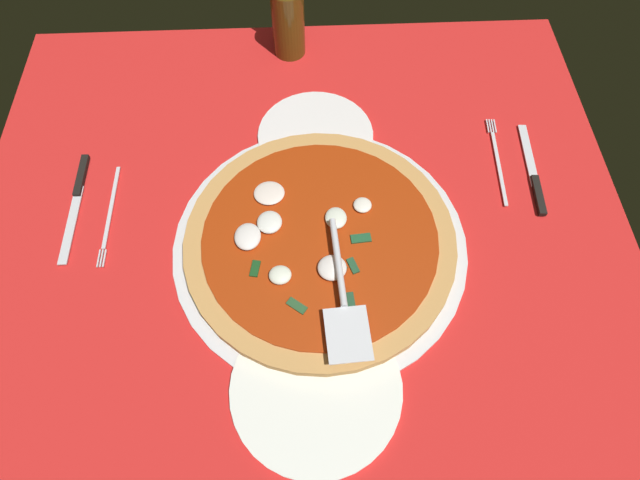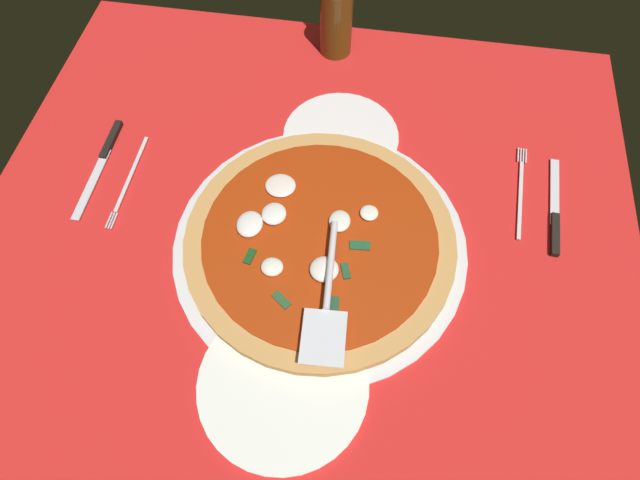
% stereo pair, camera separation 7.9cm
% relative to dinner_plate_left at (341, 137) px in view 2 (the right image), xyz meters
% --- Properties ---
extents(ground_plane, '(1.05, 1.05, 0.01)m').
position_rel_dinner_plate_left_xyz_m(ground_plane, '(0.23, -0.03, -0.01)').
color(ground_plane, red).
extents(checker_pattern, '(1.05, 1.05, 0.00)m').
position_rel_dinner_plate_left_xyz_m(checker_pattern, '(0.23, -0.03, -0.01)').
color(checker_pattern, silver).
rests_on(checker_pattern, ground_plane).
extents(pizza_pan, '(0.46, 0.46, 0.01)m').
position_rel_dinner_plate_left_xyz_m(pizza_pan, '(0.22, -0.00, -0.00)').
color(pizza_pan, silver).
rests_on(pizza_pan, ground_plane).
extents(dinner_plate_left, '(0.20, 0.20, 0.01)m').
position_rel_dinner_plate_left_xyz_m(dinner_plate_left, '(0.00, 0.00, 0.00)').
color(dinner_plate_left, white).
rests_on(dinner_plate_left, ground_plane).
extents(dinner_plate_right, '(0.23, 0.23, 0.01)m').
position_rel_dinner_plate_left_xyz_m(dinner_plate_right, '(0.44, -0.02, 0.00)').
color(dinner_plate_right, white).
rests_on(dinner_plate_right, ground_plane).
extents(pizza, '(0.42, 0.42, 0.03)m').
position_rel_dinner_plate_left_xyz_m(pizza, '(0.22, -0.00, 0.01)').
color(pizza, tan).
rests_on(pizza, pizza_pan).
extents(pizza_server, '(0.22, 0.06, 0.01)m').
position_rel_dinner_plate_left_xyz_m(pizza_server, '(0.33, 0.03, 0.04)').
color(pizza_server, silver).
rests_on(pizza_server, pizza).
extents(place_setting_near, '(0.21, 0.13, 0.01)m').
position_rel_dinner_plate_left_xyz_m(place_setting_near, '(0.13, -0.37, -0.00)').
color(place_setting_near, white).
rests_on(place_setting_near, ground_plane).
extents(place_setting_far, '(0.21, 0.13, 0.01)m').
position_rel_dinner_plate_left_xyz_m(place_setting_far, '(0.09, 0.34, -0.00)').
color(place_setting_far, silver).
rests_on(place_setting_far, ground_plane).
extents(beer_bottle, '(0.06, 0.06, 0.25)m').
position_rel_dinner_plate_left_xyz_m(beer_bottle, '(-0.22, -0.04, 0.09)').
color(beer_bottle, '#513A0F').
rests_on(beer_bottle, ground_plane).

